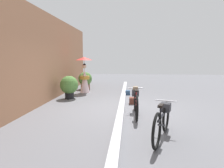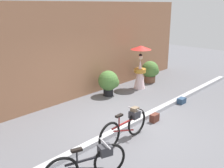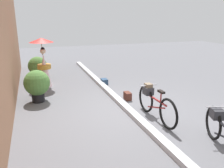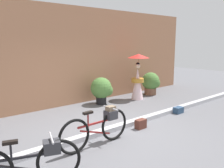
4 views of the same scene
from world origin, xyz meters
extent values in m
plane|color=slate|center=(0.00, 0.00, 0.00)|extent=(30.00, 30.00, 0.00)
cube|color=#B2B2B7|center=(0.00, 0.00, 0.06)|extent=(14.00, 0.20, 0.12)
torus|color=black|center=(-2.03, -1.15, 0.36)|extent=(0.70, 0.30, 0.73)
cube|color=black|center=(-2.52, -0.97, 0.32)|extent=(0.73, 0.28, 0.27)
cylinder|color=silver|center=(-2.13, -1.11, 0.77)|extent=(0.19, 0.46, 0.03)
cube|color=#333338|center=(-2.13, -1.11, 0.62)|extent=(0.32, 0.29, 0.20)
torus|color=black|center=(-0.23, -0.46, 0.37)|extent=(0.75, 0.07, 0.75)
torus|color=black|center=(-1.33, -0.48, 0.37)|extent=(0.75, 0.07, 0.75)
cube|color=maroon|center=(-0.78, -0.47, 0.53)|extent=(0.92, 0.05, 0.04)
cube|color=maroon|center=(-0.78, -0.47, 0.33)|extent=(0.80, 0.04, 0.29)
cylinder|color=maroon|center=(-0.98, -0.47, 0.65)|extent=(0.03, 0.03, 0.31)
cube|color=black|center=(-0.98, -0.47, 0.81)|extent=(0.22, 0.09, 0.05)
cylinder|color=silver|center=(-0.34, -0.46, 0.79)|extent=(0.04, 0.48, 0.03)
cube|color=#333338|center=(-0.34, -0.46, 0.64)|extent=(0.26, 0.22, 0.20)
cube|color=#72604C|center=(-0.34, -0.46, 0.77)|extent=(0.20, 0.16, 0.14)
cone|color=silver|center=(3.15, 2.01, 0.62)|extent=(0.48, 0.48, 1.24)
cylinder|color=#C1842D|center=(3.15, 2.01, 0.77)|extent=(0.49, 0.49, 0.16)
sphere|color=beige|center=(3.15, 2.01, 1.34)|extent=(0.20, 0.20, 0.20)
sphere|color=black|center=(3.15, 2.01, 1.41)|extent=(0.15, 0.15, 0.15)
cylinder|color=olive|center=(3.20, 2.03, 1.46)|extent=(0.02, 0.02, 0.55)
cone|color=red|center=(3.20, 2.03, 1.73)|extent=(0.86, 0.86, 0.16)
cylinder|color=black|center=(1.55, 2.33, 0.15)|extent=(0.38, 0.38, 0.30)
sphere|color=#4C7A38|center=(1.55, 2.33, 0.61)|extent=(0.78, 0.78, 0.78)
sphere|color=#4C7A38|center=(1.75, 2.22, 0.51)|extent=(0.43, 0.43, 0.43)
cylinder|color=brown|center=(4.20, 2.22, 0.14)|extent=(0.51, 0.51, 0.29)
sphere|color=#4C7A38|center=(4.20, 2.22, 0.60)|extent=(0.77, 0.77, 0.77)
sphere|color=#4C7A38|center=(4.39, 2.11, 0.50)|extent=(0.42, 0.42, 0.42)
cube|color=#592D23|center=(0.79, -0.35, 0.12)|extent=(0.30, 0.17, 0.25)
cube|color=#47241C|center=(0.79, -0.41, 0.19)|extent=(0.25, 0.06, 0.09)
cube|color=navy|center=(2.75, -0.20, 0.10)|extent=(0.32, 0.22, 0.20)
cube|color=#243951|center=(2.75, -0.26, 0.15)|extent=(0.27, 0.08, 0.07)
camera|label=1|loc=(-6.73, -0.26, 1.76)|focal=31.75mm
camera|label=2|loc=(-5.43, -4.38, 3.45)|focal=41.84mm
camera|label=3|loc=(-5.53, 2.38, 2.55)|focal=36.74mm
camera|label=4|loc=(-3.71, -4.44, 2.27)|focal=38.07mm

